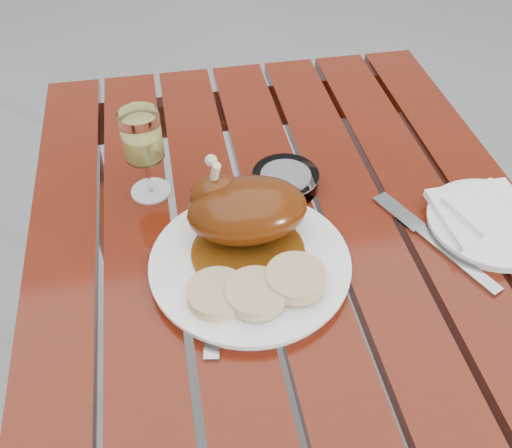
{
  "coord_description": "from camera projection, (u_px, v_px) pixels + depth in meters",
  "views": [
    {
      "loc": [
        -0.17,
        -0.52,
        1.38
      ],
      "look_at": [
        -0.05,
        0.08,
        0.78
      ],
      "focal_mm": 40.0,
      "sensor_mm": 36.0,
      "label": 1
    }
  ],
  "objects": [
    {
      "name": "table",
      "position": [
        291.0,
        398.0,
        1.09
      ],
      "size": [
        0.8,
        1.2,
        0.75
      ],
      "primitive_type": "cube",
      "color": "#611A0B",
      "rests_on": "ground"
    },
    {
      "name": "dinner_plate",
      "position": [
        250.0,
        264.0,
        0.83
      ],
      "size": [
        0.32,
        0.32,
        0.02
      ],
      "primitive_type": "cylinder",
      "rotation": [
        0.0,
        0.0,
        0.09
      ],
      "color": "white",
      "rests_on": "table"
    },
    {
      "name": "roast_duck",
      "position": [
        243.0,
        210.0,
        0.82
      ],
      "size": [
        0.18,
        0.18,
        0.13
      ],
      "color": "#5B2F0A",
      "rests_on": "dinner_plate"
    },
    {
      "name": "bread_dumplings",
      "position": [
        256.0,
        288.0,
        0.77
      ],
      "size": [
        0.19,
        0.1,
        0.03
      ],
      "color": "tan",
      "rests_on": "dinner_plate"
    },
    {
      "name": "wine_glass",
      "position": [
        145.0,
        155.0,
        0.9
      ],
      "size": [
        0.07,
        0.07,
        0.16
      ],
      "primitive_type": "cylinder",
      "rotation": [
        0.0,
        0.0,
        -0.12
      ],
      "color": "#C9C45B",
      "rests_on": "table"
    },
    {
      "name": "side_plate",
      "position": [
        491.0,
        223.0,
        0.89
      ],
      "size": [
        0.2,
        0.2,
        0.02
      ],
      "primitive_type": "cylinder",
      "rotation": [
        0.0,
        0.0,
        -0.02
      ],
      "color": "white",
      "rests_on": "table"
    },
    {
      "name": "napkin",
      "position": [
        484.0,
        213.0,
        0.88
      ],
      "size": [
        0.15,
        0.14,
        0.01
      ],
      "primitive_type": "cube",
      "rotation": [
        0.0,
        0.0,
        0.03
      ],
      "color": "white",
      "rests_on": "side_plate"
    },
    {
      "name": "ashtray",
      "position": [
        285.0,
        180.0,
        0.95
      ],
      "size": [
        0.14,
        0.14,
        0.03
      ],
      "primitive_type": "cylinder",
      "rotation": [
        0.0,
        0.0,
        -0.26
      ],
      "color": "#B2B7BC",
      "rests_on": "table"
    },
    {
      "name": "fork",
      "position": [
        214.0,
        308.0,
        0.78
      ],
      "size": [
        0.05,
        0.16,
        0.01
      ],
      "primitive_type": "cube",
      "rotation": [
        0.0,
        0.0,
        -0.17
      ],
      "color": "gray",
      "rests_on": "table"
    },
    {
      "name": "knife",
      "position": [
        443.0,
        248.0,
        0.86
      ],
      "size": [
        0.1,
        0.2,
        0.01
      ],
      "primitive_type": "cube",
      "rotation": [
        0.0,
        0.0,
        0.41
      ],
      "color": "gray",
      "rests_on": "table"
    }
  ]
}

